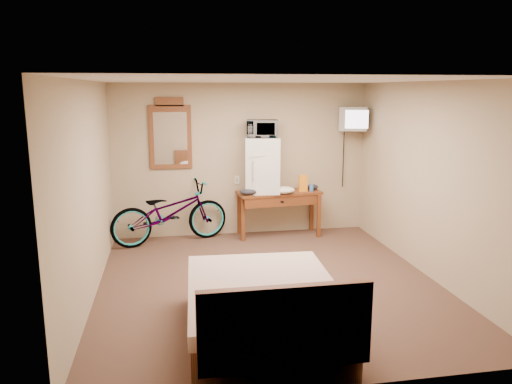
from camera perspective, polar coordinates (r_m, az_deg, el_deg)
room at (r=6.03m, az=1.52°, el=0.70°), size 4.60×4.64×2.50m
desk at (r=8.19m, az=2.68°, el=-0.80°), size 1.40×0.65×0.75m
mini_fridge at (r=8.06m, az=0.70°, el=3.11°), size 0.61×0.60×0.89m
microwave at (r=8.00m, az=0.71°, el=7.25°), size 0.54×0.41×0.27m
snack_bag at (r=8.21m, az=5.39°, el=1.01°), size 0.14×0.08×0.27m
blue_cup at (r=8.25m, az=6.35°, el=0.51°), size 0.07×0.07×0.12m
cloth_cream at (r=8.03m, az=3.19°, el=0.22°), size 0.36×0.28×0.11m
cloth_dark_a at (r=7.91m, az=-0.86°, el=0.04°), size 0.28×0.21×0.11m
cloth_dark_b at (r=8.39m, az=6.49°, el=0.58°), size 0.19×0.16×0.09m
crt_television at (r=8.39m, az=10.96°, el=8.22°), size 0.53×0.62×0.38m
wall_mirror at (r=8.11m, az=-9.76°, el=6.50°), size 0.67×0.04×1.13m
bicycle at (r=7.98m, az=-9.80°, el=-2.32°), size 1.98×1.14×0.98m
bed at (r=4.97m, az=0.96°, el=-13.33°), size 1.54×1.99×0.90m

